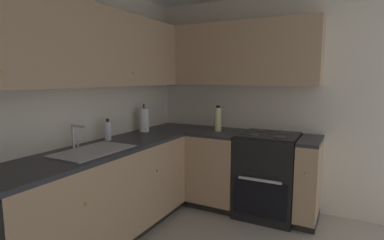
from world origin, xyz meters
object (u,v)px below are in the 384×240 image
at_px(soap_bottle, 108,131).
at_px(oil_bottle, 218,119).
at_px(oven_range, 268,174).
at_px(paper_towel_roll, 144,120).

distance_m(soap_bottle, oil_bottle, 1.25).
bearing_deg(oven_range, oil_bottle, 91.84).
xyz_separation_m(soap_bottle, oil_bottle, (1.00, -0.75, 0.04)).
height_order(soap_bottle, paper_towel_roll, paper_towel_roll).
xyz_separation_m(oven_range, oil_bottle, (-0.02, 0.59, 0.58)).
bearing_deg(oil_bottle, soap_bottle, 142.85).
relative_size(paper_towel_roll, oil_bottle, 1.11).
bearing_deg(soap_bottle, oven_range, -53.05).
bearing_deg(oven_range, soap_bottle, 126.95).
bearing_deg(paper_towel_roll, soap_bottle, 177.99).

